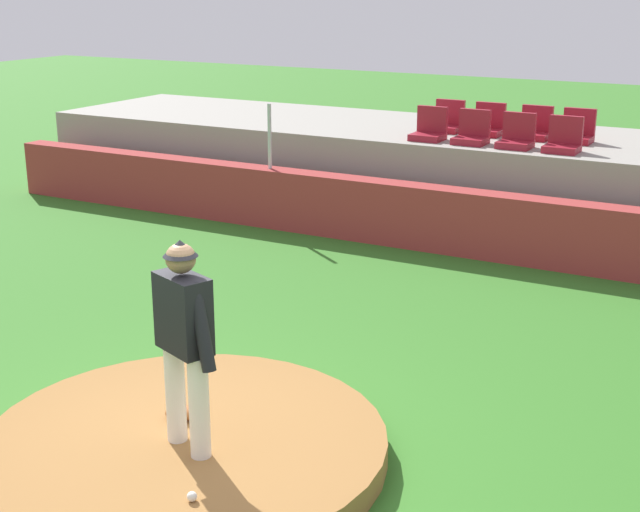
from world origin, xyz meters
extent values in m
plane|color=#327023|center=(0.00, 0.00, 0.00)|extent=(60.00, 60.00, 0.00)
cylinder|color=olive|center=(0.00, 0.00, 0.11)|extent=(3.31, 3.31, 0.22)
cylinder|color=silver|center=(0.00, -0.09, 0.63)|extent=(0.16, 0.16, 0.83)
cylinder|color=silver|center=(0.32, -0.21, 0.63)|extent=(0.16, 0.16, 0.83)
cube|color=black|center=(0.16, -0.15, 1.35)|extent=(0.53, 0.40, 0.60)
cylinder|color=black|center=(-0.07, -0.06, 1.32)|extent=(0.32, 0.21, 0.67)
cylinder|color=black|center=(0.39, -0.24, 1.32)|extent=(0.29, 0.20, 0.68)
sphere|color=#8C6647|center=(0.16, -0.15, 1.79)|extent=(0.23, 0.23, 0.23)
cone|color=black|center=(0.16, -0.15, 1.87)|extent=(0.34, 0.34, 0.13)
sphere|color=white|center=(0.64, -0.77, 0.25)|extent=(0.07, 0.07, 0.07)
ellipsoid|color=brown|center=(-0.18, 0.22, 0.27)|extent=(0.36, 0.31, 0.11)
cube|color=#993230|center=(0.00, 6.57, 0.46)|extent=(16.62, 0.40, 0.92)
cylinder|color=silver|center=(-3.22, 6.57, 1.43)|extent=(0.06, 0.06, 1.01)
cube|color=gray|center=(0.00, 8.73, 0.70)|extent=(16.49, 3.15, 1.39)
cube|color=maroon|center=(-1.02, 7.62, 1.44)|extent=(0.48, 0.44, 0.10)
cube|color=maroon|center=(-1.02, 7.80, 1.69)|extent=(0.48, 0.08, 0.40)
cube|color=maroon|center=(-0.33, 7.62, 1.44)|extent=(0.48, 0.44, 0.10)
cube|color=maroon|center=(-0.33, 7.80, 1.69)|extent=(0.48, 0.08, 0.40)
cube|color=maroon|center=(0.35, 7.61, 1.44)|extent=(0.48, 0.44, 0.10)
cube|color=maroon|center=(0.35, 7.79, 1.69)|extent=(0.48, 0.08, 0.40)
cube|color=maroon|center=(1.04, 7.60, 1.44)|extent=(0.48, 0.44, 0.10)
cube|color=maroon|center=(1.04, 7.78, 1.69)|extent=(0.48, 0.08, 0.40)
cube|color=maroon|center=(-1.06, 8.50, 1.44)|extent=(0.48, 0.44, 0.10)
cube|color=maroon|center=(-1.06, 8.68, 1.69)|extent=(0.48, 0.08, 0.40)
cube|color=maroon|center=(-0.38, 8.48, 1.44)|extent=(0.48, 0.44, 0.10)
cube|color=maroon|center=(-0.38, 8.66, 1.69)|extent=(0.48, 0.08, 0.40)
cube|color=maroon|center=(0.37, 8.49, 1.44)|extent=(0.48, 0.44, 0.10)
cube|color=maroon|center=(0.37, 8.67, 1.69)|extent=(0.48, 0.08, 0.40)
cube|color=maroon|center=(1.02, 8.48, 1.44)|extent=(0.48, 0.44, 0.10)
cube|color=maroon|center=(1.02, 8.66, 1.69)|extent=(0.48, 0.08, 0.40)
camera|label=1|loc=(4.13, -5.27, 3.77)|focal=50.80mm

